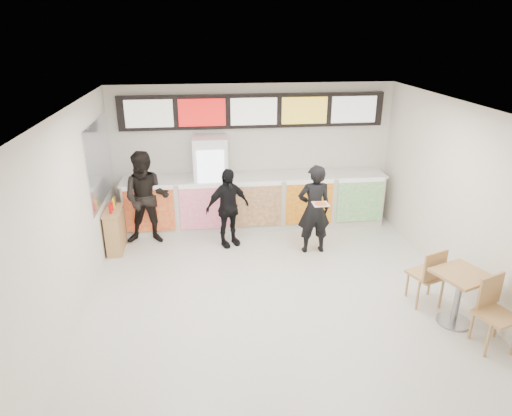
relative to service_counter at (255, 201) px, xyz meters
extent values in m
plane|color=beige|center=(0.00, -3.09, -0.57)|extent=(7.00, 7.00, 0.00)
plane|color=white|center=(0.00, -3.09, 2.43)|extent=(7.00, 7.00, 0.00)
plane|color=silver|center=(0.00, 0.41, 0.93)|extent=(6.00, 0.00, 6.00)
plane|color=silver|center=(-3.00, -3.09, 0.93)|extent=(0.00, 7.00, 7.00)
plane|color=silver|center=(3.00, -3.09, 0.93)|extent=(0.00, 7.00, 7.00)
cube|color=silver|center=(0.00, 0.01, -0.02)|extent=(5.50, 0.70, 1.10)
cube|color=silver|center=(0.00, 0.01, 0.55)|extent=(5.56, 0.76, 0.04)
cube|color=red|center=(-2.20, -0.37, 0.03)|extent=(0.99, 0.02, 0.90)
cube|color=#F536B0|center=(-1.10, -0.37, 0.03)|extent=(0.99, 0.02, 0.90)
cube|color=brown|center=(0.00, -0.37, 0.03)|extent=(0.99, 0.02, 0.90)
cube|color=yellow|center=(1.10, -0.37, 0.03)|extent=(0.99, 0.02, 0.90)
cube|color=green|center=(2.20, -0.37, 0.03)|extent=(0.99, 0.02, 0.90)
cube|color=black|center=(0.00, 0.33, 1.88)|extent=(5.50, 0.12, 0.70)
cube|color=silver|center=(-2.12, 0.26, 1.88)|extent=(0.95, 0.02, 0.55)
cube|color=red|center=(-1.06, 0.26, 1.88)|extent=(0.95, 0.02, 0.55)
cube|color=white|center=(0.00, 0.26, 1.88)|extent=(0.95, 0.02, 0.55)
cube|color=yellow|center=(1.06, 0.26, 1.88)|extent=(0.95, 0.02, 0.55)
cube|color=silver|center=(2.12, 0.26, 1.88)|extent=(0.95, 0.02, 0.55)
cube|color=white|center=(-0.93, 0.03, 0.43)|extent=(0.70, 0.65, 2.00)
cube|color=white|center=(-0.93, -0.31, 0.48)|extent=(0.54, 0.02, 1.50)
cylinder|color=green|center=(-1.14, -0.27, -0.12)|extent=(0.07, 0.07, 0.22)
cylinder|color=#FFAD15|center=(-1.00, -0.27, -0.12)|extent=(0.07, 0.07, 0.22)
cylinder|color=red|center=(-0.86, -0.27, -0.12)|extent=(0.07, 0.07, 0.22)
cylinder|color=blue|center=(-0.72, -0.27, -0.12)|extent=(0.07, 0.07, 0.22)
cylinder|color=#FFAD15|center=(-1.14, -0.27, 0.26)|extent=(0.07, 0.07, 0.22)
cylinder|color=red|center=(-1.00, -0.27, 0.26)|extent=(0.07, 0.07, 0.22)
cylinder|color=blue|center=(-0.86, -0.27, 0.26)|extent=(0.07, 0.07, 0.22)
cylinder|color=green|center=(-0.72, -0.27, 0.26)|extent=(0.07, 0.07, 0.22)
cylinder|color=red|center=(-1.14, -0.27, 0.64)|extent=(0.07, 0.07, 0.22)
cylinder|color=blue|center=(-1.00, -0.27, 0.64)|extent=(0.07, 0.07, 0.22)
cylinder|color=green|center=(-0.86, -0.27, 0.64)|extent=(0.07, 0.07, 0.22)
cylinder|color=#FFAD15|center=(-0.72, -0.27, 0.64)|extent=(0.07, 0.07, 0.22)
cylinder|color=blue|center=(-1.14, -0.27, 1.02)|extent=(0.07, 0.07, 0.22)
cylinder|color=green|center=(-1.00, -0.27, 1.02)|extent=(0.07, 0.07, 0.22)
cylinder|color=#FFAD15|center=(-0.86, -0.27, 1.02)|extent=(0.07, 0.07, 0.22)
cylinder|color=red|center=(-0.72, -0.27, 1.02)|extent=(0.07, 0.07, 0.22)
cube|color=#B2B7BF|center=(-2.99, -0.64, 1.18)|extent=(0.01, 2.00, 1.50)
imported|color=black|center=(0.96, -1.33, 0.30)|extent=(0.65, 0.43, 1.74)
imported|color=black|center=(-2.22, -0.54, 0.37)|extent=(0.95, 0.76, 1.88)
imported|color=black|center=(-0.64, -0.86, 0.22)|extent=(1.00, 0.73, 1.58)
cube|color=beige|center=(0.96, -1.78, 0.58)|extent=(0.28, 0.28, 0.01)
cone|color=#CC7233|center=(0.96, -1.78, 0.59)|extent=(0.36, 0.36, 0.02)
cube|color=tan|center=(2.50, -3.85, 0.24)|extent=(0.86, 0.86, 0.04)
cylinder|color=gray|center=(2.50, -3.85, -0.17)|extent=(0.09, 0.09, 0.80)
cylinder|color=gray|center=(2.50, -3.85, -0.56)|extent=(0.49, 0.49, 0.03)
cube|color=tan|center=(2.71, -4.42, -0.07)|extent=(0.60, 0.60, 0.04)
cube|color=tan|center=(2.71, -4.21, 0.18)|extent=(0.43, 0.19, 0.47)
cube|color=tan|center=(2.29, -3.28, -0.07)|extent=(0.60, 0.60, 0.04)
cube|color=tan|center=(2.29, -3.49, 0.18)|extent=(0.43, 0.19, 0.47)
cube|color=tan|center=(-2.82, -0.85, -0.17)|extent=(0.27, 0.72, 0.81)
cube|color=tan|center=(-2.82, -0.85, 0.26)|extent=(0.31, 0.76, 0.04)
cylinder|color=red|center=(-2.82, -1.05, 0.36)|extent=(0.05, 0.05, 0.16)
cylinder|color=red|center=(-2.82, -0.89, 0.36)|extent=(0.05, 0.05, 0.16)
cylinder|color=yellow|center=(-2.82, -0.74, 0.36)|extent=(0.05, 0.05, 0.16)
cylinder|color=brown|center=(-2.82, -0.60, 0.36)|extent=(0.05, 0.05, 0.16)
camera|label=1|loc=(-1.06, -9.11, 3.50)|focal=32.00mm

